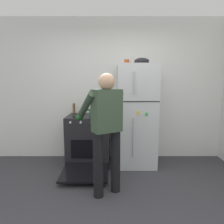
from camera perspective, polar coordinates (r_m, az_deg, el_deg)
ground at (r=2.37m, az=-0.09°, el=-29.93°), size 8.00×8.00×0.00m
kitchen_wall_back at (r=3.81m, az=-0.10°, el=6.61°), size 6.00×0.10×2.70m
refrigerator at (r=3.50m, az=7.05°, el=-1.05°), size 0.68×0.72×1.80m
stove_range at (r=3.59m, az=-6.97°, el=-8.32°), size 0.76×1.22×0.91m
person_cook at (r=2.50m, az=-2.09°, el=-3.36°), size 0.68×0.75×1.60m
red_pot at (r=3.43m, az=-4.54°, el=-0.06°), size 0.38×0.28×0.12m
coffee_mug at (r=3.51m, az=4.27°, el=14.50°), size 0.11×0.08×0.10m
pepper_mill at (r=3.73m, az=-11.31°, el=1.03°), size 0.05×0.05×0.19m
mixing_bowl at (r=3.49m, az=8.69°, el=14.64°), size 0.26×0.26×0.12m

